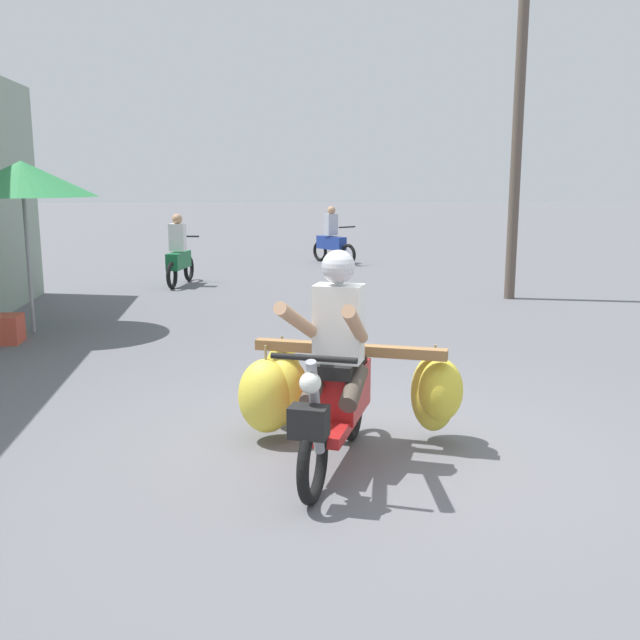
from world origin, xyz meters
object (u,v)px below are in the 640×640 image
motorbike_main_loaded (332,385)px  utility_pole (518,118)px  motorbike_distant_ahead_right (332,240)px  market_umbrella_near_shop (22,179)px  motorbike_distant_ahead_left (179,257)px

motorbike_main_loaded → utility_pole: size_ratio=0.32×
motorbike_distant_ahead_right → utility_pole: size_ratio=0.23×
motorbike_main_loaded → market_umbrella_near_shop: 6.12m
market_umbrella_near_shop → utility_pole: size_ratio=0.37×
motorbike_main_loaded → motorbike_distant_ahead_left: bearing=101.8°
motorbike_distant_ahead_right → motorbike_main_loaded: bearing=-97.1°
motorbike_main_loaded → motorbike_distant_ahead_left: motorbike_main_loaded is taller
motorbike_main_loaded → utility_pole: utility_pole is taller
motorbike_main_loaded → market_umbrella_near_shop: size_ratio=0.85×
motorbike_main_loaded → motorbike_distant_ahead_right: size_ratio=1.39×
motorbike_main_loaded → utility_pole: (3.99, 6.80, 2.56)m
motorbike_distant_ahead_right → market_umbrella_near_shop: size_ratio=0.61×
motorbike_distant_ahead_right → motorbike_distant_ahead_left: bearing=-134.6°
motorbike_main_loaded → motorbike_distant_ahead_right: bearing=82.9°
motorbike_distant_ahead_left → market_umbrella_near_shop: (-1.64, -4.27, 1.50)m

